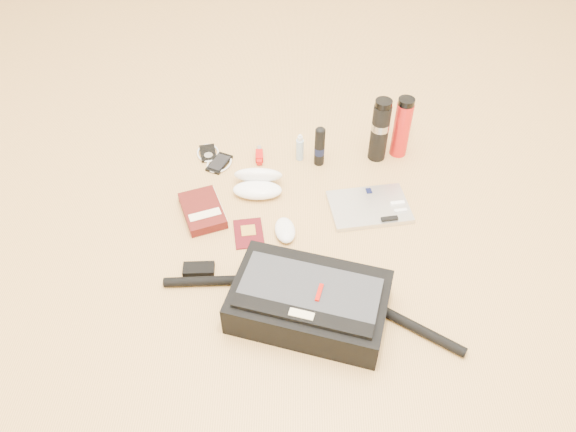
{
  "coord_description": "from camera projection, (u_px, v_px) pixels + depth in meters",
  "views": [
    {
      "loc": [
        -0.02,
        -1.29,
        1.44
      ],
      "look_at": [
        -0.04,
        0.06,
        0.06
      ],
      "focal_mm": 35.0,
      "sensor_mm": 36.0,
      "label": 1
    }
  ],
  "objects": [
    {
      "name": "sunglasses_case",
      "position": [
        258.0,
        183.0,
        2.08
      ],
      "size": [
        0.18,
        0.15,
        0.11
      ],
      "rotation": [
        0.0,
        0.0,
        -0.02
      ],
      "color": "white",
      "rests_on": "ground"
    },
    {
      "name": "spray_bottle",
      "position": [
        300.0,
        149.0,
        2.2
      ],
      "size": [
        0.03,
        0.03,
        0.12
      ],
      "rotation": [
        0.0,
        0.0,
        0.14
      ],
      "color": "#97B4CB",
      "rests_on": "ground"
    },
    {
      "name": "phone",
      "position": [
        219.0,
        163.0,
        2.21
      ],
      "size": [
        0.12,
        0.13,
        0.01
      ],
      "rotation": [
        0.0,
        0.0,
        -0.4
      ],
      "color": "black",
      "rests_on": "ground"
    },
    {
      "name": "thermos_black",
      "position": [
        380.0,
        130.0,
        2.15
      ],
      "size": [
        0.09,
        0.09,
        0.27
      ],
      "rotation": [
        0.0,
        0.0,
        -0.34
      ],
      "color": "black",
      "rests_on": "ground"
    },
    {
      "name": "ground",
      "position": [
        299.0,
        240.0,
        1.93
      ],
      "size": [
        4.0,
        4.0,
        0.0
      ],
      "primitive_type": "plane",
      "color": "tan",
      "rests_on": "ground"
    },
    {
      "name": "aerosol_can",
      "position": [
        320.0,
        146.0,
        2.16
      ],
      "size": [
        0.05,
        0.05,
        0.17
      ],
      "rotation": [
        0.0,
        0.0,
        0.24
      ],
      "color": "black",
      "rests_on": "ground"
    },
    {
      "name": "ipod",
      "position": [
        208.0,
        153.0,
        2.25
      ],
      "size": [
        0.11,
        0.11,
        0.01
      ],
      "rotation": [
        0.0,
        0.0,
        0.23
      ],
      "color": "black",
      "rests_on": "ground"
    },
    {
      "name": "thermos_red",
      "position": [
        402.0,
        127.0,
        2.17
      ],
      "size": [
        0.07,
        0.07,
        0.26
      ],
      "rotation": [
        0.0,
        0.0,
        -0.07
      ],
      "color": "red",
      "rests_on": "ground"
    },
    {
      "name": "messenger_bag",
      "position": [
        308.0,
        301.0,
        1.68
      ],
      "size": [
        0.92,
        0.39,
        0.13
      ],
      "rotation": [
        0.0,
        0.0,
        -0.26
      ],
      "color": "black",
      "rests_on": "ground"
    },
    {
      "name": "laptop",
      "position": [
        370.0,
        207.0,
        2.03
      ],
      "size": [
        0.31,
        0.24,
        0.03
      ],
      "rotation": [
        0.0,
        0.0,
        0.17
      ],
      "color": "silver",
      "rests_on": "ground"
    },
    {
      "name": "inhaler",
      "position": [
        259.0,
        155.0,
        2.23
      ],
      "size": [
        0.03,
        0.1,
        0.03
      ],
      "rotation": [
        0.0,
        0.0,
        0.06
      ],
      "color": "#BB0E0D",
      "rests_on": "ground"
    },
    {
      "name": "mouse",
      "position": [
        285.0,
        230.0,
        1.94
      ],
      "size": [
        0.09,
        0.13,
        0.04
      ],
      "rotation": [
        0.0,
        0.0,
        0.15
      ],
      "color": "white",
      "rests_on": "ground"
    },
    {
      "name": "book",
      "position": [
        203.0,
        211.0,
        2.0
      ],
      "size": [
        0.2,
        0.24,
        0.04
      ],
      "rotation": [
        0.0,
        0.0,
        0.37
      ],
      "color": "#450F0D",
      "rests_on": "ground"
    },
    {
      "name": "passport",
      "position": [
        249.0,
        233.0,
        1.95
      ],
      "size": [
        0.12,
        0.15,
        0.01
      ],
      "rotation": [
        0.0,
        0.0,
        0.16
      ],
      "color": "#470A10",
      "rests_on": "ground"
    }
  ]
}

